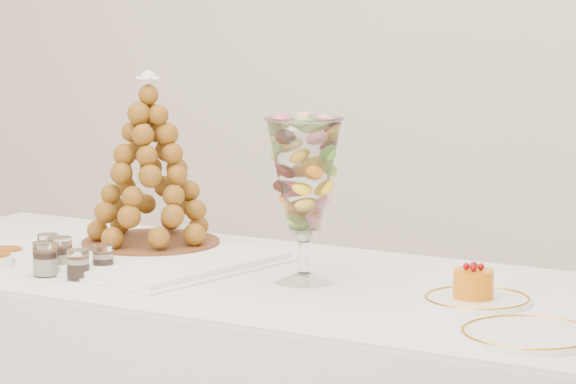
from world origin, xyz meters
The scene contains 12 objects.
lace_tray centered at (-0.35, 0.31, 0.76)m, with size 0.61×0.46×0.02m, color white.
macaron_vase centered at (0.13, 0.26, 0.98)m, with size 0.16×0.16×0.36m.
cake_plate centered at (0.53, 0.24, 0.75)m, with size 0.22×0.22×0.01m, color white.
spare_plate centered at (0.70, 0.02, 0.75)m, with size 0.26×0.26×0.01m, color white.
verrine_a centered at (-0.49, 0.19, 0.78)m, with size 0.05×0.05×0.07m, color white.
verrine_b centered at (-0.41, 0.12, 0.79)m, with size 0.06×0.06×0.08m, color white.
verrine_c centered at (-0.31, 0.15, 0.78)m, with size 0.05×0.05×0.06m, color white.
verrine_d centered at (-0.41, 0.07, 0.79)m, with size 0.06×0.06×0.08m, color white.
verrine_e centered at (-0.32, 0.07, 0.78)m, with size 0.05×0.05×0.07m, color white.
ramekin_back centered at (-0.59, 0.16, 0.76)m, with size 0.08×0.08×0.03m, color white.
croquembouche centered at (-0.35, 0.41, 0.97)m, with size 0.35×0.35×0.41m.
mousse_cake centered at (0.52, 0.24, 0.79)m, with size 0.08×0.08×0.07m.
Camera 1 is at (1.38, -2.33, 1.38)m, focal length 85.00 mm.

